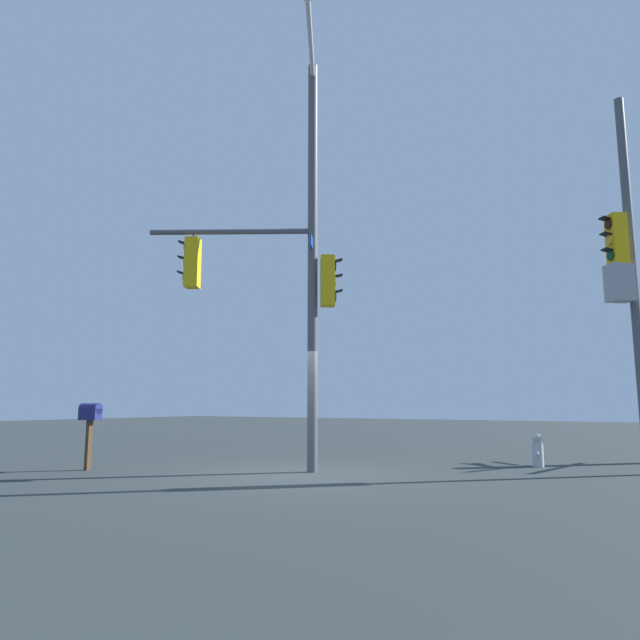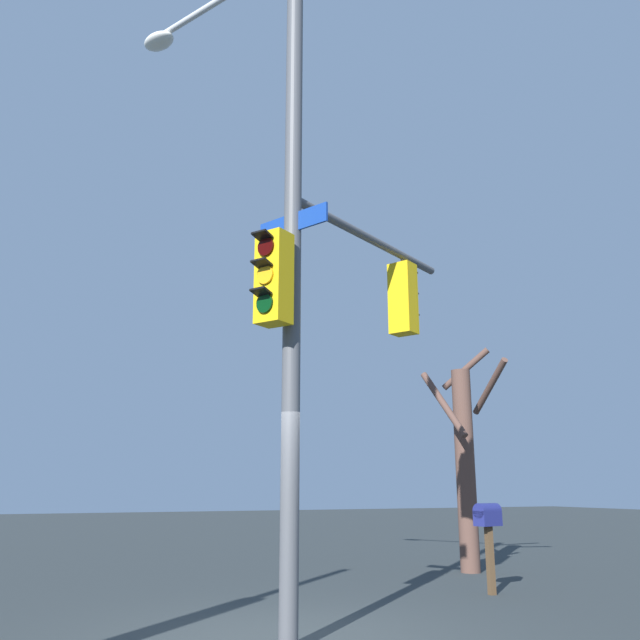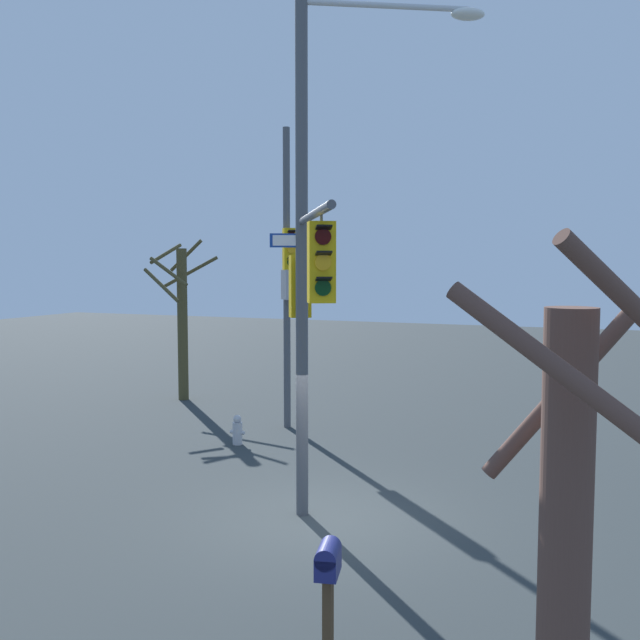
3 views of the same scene
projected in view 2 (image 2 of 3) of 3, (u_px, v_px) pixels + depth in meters
main_signal_pole_assembly at (304, 235)px, 8.67m from camera, size 3.37×4.88×9.07m
mailbox at (488, 522)px, 10.83m from camera, size 0.33×0.48×1.41m
bare_tree_across_street at (465, 458)px, 13.86m from camera, size 1.62×1.58×4.66m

